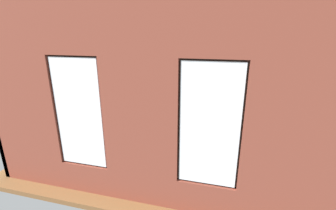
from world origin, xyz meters
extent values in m
cube|color=brown|center=(0.00, 0.00, -0.05)|extent=(6.61, 5.48, 0.10)
cube|color=brown|center=(-2.28, 2.36, 1.77)|extent=(1.46, 0.16, 3.53)
cube|color=brown|center=(0.00, 2.36, 1.77)|extent=(1.24, 0.16, 3.53)
cube|color=brown|center=(2.28, 2.36, 1.77)|extent=(1.46, 0.16, 3.53)
cube|color=brown|center=(-1.09, 2.36, 0.28)|extent=(0.93, 0.16, 0.56)
cube|color=brown|center=(-1.09, 2.36, 3.02)|extent=(0.93, 0.16, 1.02)
cube|color=white|center=(-1.09, 2.40, 1.54)|extent=(0.87, 0.03, 1.89)
cube|color=#38281E|center=(-1.09, 2.34, 1.54)|extent=(0.93, 0.04, 1.95)
cube|color=brown|center=(1.09, 2.36, 0.28)|extent=(0.93, 0.16, 0.56)
cube|color=brown|center=(1.09, 2.36, 3.02)|extent=(0.93, 0.16, 1.02)
cube|color=white|center=(1.09, 2.40, 1.54)|extent=(0.87, 0.03, 1.89)
cube|color=#38281E|center=(1.09, 2.34, 1.54)|extent=(0.93, 0.04, 1.95)
cube|color=#A87547|center=(0.00, 2.26, 0.53)|extent=(3.30, 0.24, 0.06)
cube|color=black|center=(0.00, 2.27, 1.98)|extent=(0.57, 0.03, 0.70)
cube|color=#A33875|center=(0.00, 2.25, 1.98)|extent=(0.51, 0.01, 0.64)
cube|color=silver|center=(2.96, 0.20, 1.77)|extent=(0.10, 4.48, 3.53)
cube|color=black|center=(0.34, 1.66, 0.21)|extent=(1.79, 0.85, 0.42)
cube|color=black|center=(0.34, 1.98, 0.61)|extent=(1.79, 0.24, 0.38)
cube|color=black|center=(-0.44, 1.66, 0.52)|extent=(0.22, 0.85, 0.24)
cube|color=black|center=(1.13, 1.66, 0.52)|extent=(0.22, 0.85, 0.24)
cube|color=black|center=(0.00, 1.62, 0.48)|extent=(0.62, 0.65, 0.12)
cube|color=black|center=(0.68, 1.62, 0.48)|extent=(0.62, 0.65, 0.12)
cube|color=black|center=(-2.26, -0.04, 0.21)|extent=(0.90, 1.90, 0.42)
cube|color=black|center=(-2.58, -0.05, 0.61)|extent=(0.29, 1.88, 0.38)
cube|color=black|center=(-2.23, -0.87, 0.52)|extent=(0.86, 0.24, 0.24)
cube|color=black|center=(-2.28, 0.79, 0.52)|extent=(0.86, 0.24, 0.24)
cube|color=black|center=(-2.21, -0.40, 0.48)|extent=(0.66, 0.68, 0.12)
cube|color=black|center=(-2.23, 0.32, 0.48)|extent=(0.66, 0.68, 0.12)
cube|color=#A87547|center=(0.19, 0.20, 0.41)|extent=(1.27, 0.73, 0.04)
cube|color=#A87547|center=(-0.38, -0.10, 0.20)|extent=(0.07, 0.07, 0.39)
cube|color=#A87547|center=(0.77, -0.10, 0.20)|extent=(0.07, 0.07, 0.39)
cube|color=#A87547|center=(-0.38, 0.50, 0.20)|extent=(0.07, 0.07, 0.39)
cube|color=#A87547|center=(0.77, 0.50, 0.20)|extent=(0.07, 0.07, 0.39)
cylinder|color=#B23D38|center=(-0.16, 0.07, 0.47)|extent=(0.07, 0.07, 0.08)
cylinder|color=#B7333D|center=(0.10, 0.31, 0.48)|extent=(0.08, 0.08, 0.09)
cylinder|color=#9E5638|center=(0.19, 0.20, 0.48)|extent=(0.12, 0.12, 0.09)
sphere|color=#337F38|center=(0.19, 0.20, 0.59)|extent=(0.14, 0.14, 0.14)
cube|color=black|center=(0.57, 0.31, 0.44)|extent=(0.07, 0.17, 0.02)
cube|color=#B2B2B7|center=(0.35, 0.11, 0.44)|extent=(0.18, 0.08, 0.02)
cube|color=black|center=(2.66, -0.20, 0.27)|extent=(1.11, 0.42, 0.54)
cube|color=black|center=(2.66, -0.20, 0.57)|extent=(0.50, 0.20, 0.05)
cube|color=black|center=(2.66, -0.20, 0.62)|extent=(0.06, 0.04, 0.06)
cube|color=black|center=(2.66, -0.20, 0.99)|extent=(1.13, 0.04, 0.67)
cube|color=black|center=(2.66, -0.22, 0.99)|extent=(1.08, 0.01, 0.62)
cylinder|color=olive|center=(-0.12, -1.70, 0.14)|extent=(0.47, 0.47, 0.28)
ellipsoid|color=silver|center=(-0.12, -1.70, 0.46)|extent=(1.05, 1.05, 0.42)
ellipsoid|color=navy|center=(-0.04, -1.70, 0.57)|extent=(0.44, 0.44, 0.18)
cylinder|color=beige|center=(-1.06, -0.63, 0.09)|extent=(0.19, 0.19, 0.18)
cylinder|color=brown|center=(-1.06, -0.63, 0.23)|extent=(0.03, 0.03, 0.11)
ellipsoid|color=#1E5B28|center=(-1.06, -0.63, 0.45)|extent=(0.42, 0.42, 0.33)
cylinder|color=#9E5638|center=(2.36, -1.69, 0.15)|extent=(0.24, 0.24, 0.29)
cylinder|color=brown|center=(2.36, -1.69, 0.33)|extent=(0.04, 0.04, 0.07)
ellipsoid|color=#337F38|center=(2.36, -1.69, 0.58)|extent=(0.49, 0.49, 0.44)
cylinder|color=gray|center=(-2.46, 1.81, 0.19)|extent=(0.41, 0.41, 0.39)
cylinder|color=brown|center=(-2.46, 1.81, 0.52)|extent=(0.07, 0.07, 0.27)
cone|color=#1E5B28|center=(-2.18, 1.77, 0.86)|extent=(0.66, 0.26, 0.54)
cone|color=#1E5B28|center=(-2.36, 2.03, 0.90)|extent=(0.38, 0.61, 0.60)
cone|color=#1E5B28|center=(-2.66, 1.99, 0.86)|extent=(0.59, 0.55, 0.53)
cone|color=#1E5B28|center=(-2.69, 1.67, 0.88)|extent=(0.63, 0.46, 0.56)
cone|color=#1E5B28|center=(-2.35, 1.63, 0.93)|extent=(0.40, 0.55, 0.64)
cylinder|color=#47423D|center=(-2.46, -1.74, 0.14)|extent=(0.27, 0.27, 0.28)
cylinder|color=brown|center=(-2.46, -1.74, 0.48)|extent=(0.05, 0.05, 0.41)
cone|color=#3D8E42|center=(-2.29, -1.76, 0.91)|extent=(0.48, 0.21, 0.53)
cone|color=#3D8E42|center=(-2.41, -1.58, 0.91)|extent=(0.27, 0.48, 0.54)
cone|color=#3D8E42|center=(-2.63, -1.65, 0.88)|extent=(0.52, 0.36, 0.50)
cone|color=#3D8E42|center=(-2.59, -1.84, 0.91)|extent=(0.46, 0.40, 0.54)
cone|color=#3D8E42|center=(-2.35, -1.93, 0.86)|extent=(0.40, 0.54, 0.46)
camera|label=1|loc=(-1.27, 5.45, 2.82)|focal=24.00mm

